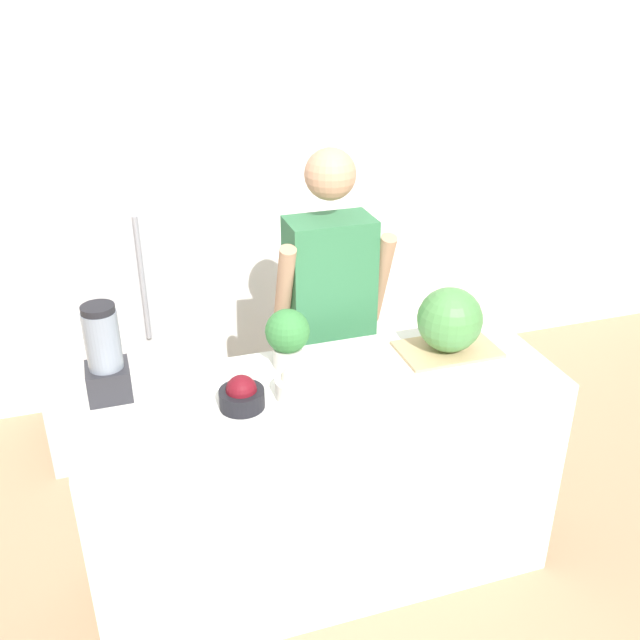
# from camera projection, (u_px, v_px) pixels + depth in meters

# --- Properties ---
(ground_plane) EXTENTS (14.00, 14.00, 0.00)m
(ground_plane) POSITION_uv_depth(u_px,v_px,m) (346.00, 622.00, 2.78)
(ground_plane) COLOR tan
(wall_back) EXTENTS (8.00, 0.06, 2.60)m
(wall_back) POSITION_uv_depth(u_px,v_px,m) (228.00, 170.00, 3.83)
(wall_back) COLOR white
(wall_back) RESTS_ON ground_plane
(counter_island) EXTENTS (1.79, 0.60, 0.91)m
(counter_island) POSITION_uv_depth(u_px,v_px,m) (322.00, 482.00, 2.83)
(counter_island) COLOR white
(counter_island) RESTS_ON ground_plane
(refrigerator) EXTENTS (0.66, 0.66, 1.70)m
(refrigerator) POSITION_uv_depth(u_px,v_px,m) (98.00, 291.00, 3.52)
(refrigerator) COLOR #B7B7BC
(refrigerator) RESTS_ON ground_plane
(person) EXTENTS (0.51, 0.26, 1.64)m
(person) POSITION_uv_depth(u_px,v_px,m) (329.00, 325.00, 3.18)
(person) COLOR #4C608C
(person) RESTS_ON ground_plane
(cutting_board) EXTENTS (0.39, 0.25, 0.01)m
(cutting_board) POSITION_uv_depth(u_px,v_px,m) (447.00, 349.00, 2.84)
(cutting_board) COLOR tan
(cutting_board) RESTS_ON counter_island
(watermelon) EXTENTS (0.26, 0.26, 0.26)m
(watermelon) POSITION_uv_depth(u_px,v_px,m) (450.00, 320.00, 2.78)
(watermelon) COLOR #4C8C47
(watermelon) RESTS_ON cutting_board
(bowl_cherries) EXTENTS (0.16, 0.16, 0.12)m
(bowl_cherries) POSITION_uv_depth(u_px,v_px,m) (242.00, 395.00, 2.47)
(bowl_cherries) COLOR black
(bowl_cherries) RESTS_ON counter_island
(bowl_cream) EXTENTS (0.16, 0.16, 0.12)m
(bowl_cream) POSITION_uv_depth(u_px,v_px,m) (297.00, 384.00, 2.53)
(bowl_cream) COLOR white
(bowl_cream) RESTS_ON counter_island
(blender) EXTENTS (0.15, 0.15, 0.36)m
(blender) POSITION_uv_depth(u_px,v_px,m) (105.00, 357.00, 2.48)
(blender) COLOR #28282D
(blender) RESTS_ON counter_island
(potted_plant) EXTENTS (0.17, 0.17, 0.24)m
(potted_plant) POSITION_uv_depth(u_px,v_px,m) (288.00, 336.00, 2.68)
(potted_plant) COLOR beige
(potted_plant) RESTS_ON counter_island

